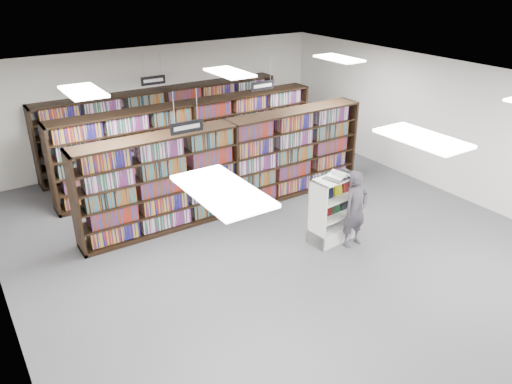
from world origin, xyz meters
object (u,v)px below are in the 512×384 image
endcap_display (332,218)px  shopper (355,209)px  open_book (340,175)px  bookshelf_row_near (231,167)px

endcap_display → shopper: bearing=-66.0°
shopper → open_book: bearing=108.6°
endcap_display → open_book: (0.09, -0.05, 0.96)m
bookshelf_row_near → shopper: 2.99m
endcap_display → shopper: size_ratio=0.88×
bookshelf_row_near → open_book: 2.62m
bookshelf_row_near → shopper: bookshelf_row_near is taller
bookshelf_row_near → endcap_display: (1.02, -2.29, -0.58)m
endcap_display → open_book: size_ratio=1.89×
bookshelf_row_near → open_book: bookshelf_row_near is taller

